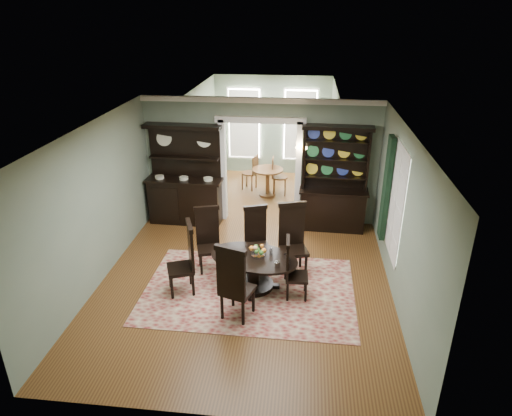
{
  "coord_description": "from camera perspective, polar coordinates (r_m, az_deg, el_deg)",
  "views": [
    {
      "loc": [
        1.04,
        -7.21,
        4.88
      ],
      "look_at": [
        0.17,
        0.6,
        1.37
      ],
      "focal_mm": 32.0,
      "sensor_mm": 36.0,
      "label": 1
    }
  ],
  "objects": [
    {
      "name": "parlor_table",
      "position": [
        12.57,
        1.45,
        3.72
      ],
      "size": [
        0.85,
        0.85,
        0.78
      ],
      "color": "brown",
      "rests_on": "parlor_floor"
    },
    {
      "name": "doorway_trim",
      "position": [
        10.77,
        0.55,
        6.44
      ],
      "size": [
        2.08,
        0.25,
        2.57
      ],
      "color": "silver",
      "rests_on": "floor"
    },
    {
      "name": "parlor",
      "position": [
        13.22,
        1.69,
        9.33
      ],
      "size": [
        3.51,
        3.5,
        3.01
      ],
      "color": "brown",
      "rests_on": "ground"
    },
    {
      "name": "wall_sconce",
      "position": [
        10.5,
        5.68,
        7.4
      ],
      "size": [
        0.27,
        0.21,
        0.21
      ],
      "color": "#CB8936",
      "rests_on": "back_wall_right"
    },
    {
      "name": "parlor_chair_right",
      "position": [
        12.69,
        2.66,
        4.15
      ],
      "size": [
        0.44,
        0.44,
        1.05
      ],
      "rotation": [
        0.0,
        0.0,
        -1.55
      ],
      "color": "brown",
      "rests_on": "parlor_floor"
    },
    {
      "name": "sideboard",
      "position": [
        11.09,
        -8.8,
        2.37
      ],
      "size": [
        1.83,
        0.7,
        2.38
      ],
      "rotation": [
        0.0,
        0.0,
        -0.03
      ],
      "color": "black",
      "rests_on": "floor"
    },
    {
      "name": "chair_near",
      "position": [
        7.54,
        -2.78,
        -9.17
      ],
      "size": [
        0.66,
        0.64,
        1.43
      ],
      "rotation": [
        0.0,
        0.0,
        -0.32
      ],
      "color": "black",
      "rests_on": "rug"
    },
    {
      "name": "chair_far_right",
      "position": [
        8.92,
        4.59,
        -3.56
      ],
      "size": [
        0.66,
        0.64,
        1.44
      ],
      "rotation": [
        0.0,
        0.0,
        3.43
      ],
      "color": "black",
      "rests_on": "rug"
    },
    {
      "name": "rug",
      "position": [
        8.66,
        -0.87,
        -10.2
      ],
      "size": [
        3.9,
        2.65,
        0.01
      ],
      "primitive_type": "cube",
      "rotation": [
        0.0,
        0.0,
        -0.01
      ],
      "color": "maroon",
      "rests_on": "floor"
    },
    {
      "name": "centerpiece",
      "position": [
        8.38,
        0.24,
        -5.67
      ],
      "size": [
        1.32,
        0.85,
        0.22
      ],
      "color": "silver",
      "rests_on": "dining_table"
    },
    {
      "name": "chair_far_mid",
      "position": [
        9.16,
        0.04,
        -3.34
      ],
      "size": [
        0.59,
        0.57,
        1.26
      ],
      "rotation": [
        0.0,
        0.0,
        3.49
      ],
      "color": "black",
      "rests_on": "rug"
    },
    {
      "name": "room",
      "position": [
        8.04,
        -1.61,
        -0.2
      ],
      "size": [
        5.51,
        6.01,
        3.01
      ],
      "color": "brown",
      "rests_on": "ground"
    },
    {
      "name": "welsh_dresser",
      "position": [
        10.74,
        9.66,
        1.91
      ],
      "size": [
        1.59,
        0.63,
        2.46
      ],
      "rotation": [
        0.0,
        0.0,
        -0.03
      ],
      "color": "black",
      "rests_on": "floor"
    },
    {
      "name": "right_window",
      "position": [
        8.93,
        16.58,
        1.48
      ],
      "size": [
        0.15,
        1.47,
        2.12
      ],
      "color": "white",
      "rests_on": "wall_right"
    },
    {
      "name": "parlor_chair_left",
      "position": [
        13.01,
        -0.56,
        4.6
      ],
      "size": [
        0.47,
        0.46,
        1.01
      ],
      "rotation": [
        0.0,
        0.0,
        1.27
      ],
      "color": "brown",
      "rests_on": "parlor_floor"
    },
    {
      "name": "chair_end_right",
      "position": [
        8.2,
        4.5,
        -7.38
      ],
      "size": [
        0.42,
        0.45,
        1.17
      ],
      "rotation": [
        0.0,
        0.0,
        -1.53
      ],
      "color": "black",
      "rests_on": "rug"
    },
    {
      "name": "dining_table",
      "position": [
        8.5,
        -0.29,
        -7.26
      ],
      "size": [
        1.92,
        1.92,
        0.66
      ],
      "rotation": [
        0.0,
        0.0,
        -0.28
      ],
      "color": "black",
      "rests_on": "rug"
    },
    {
      "name": "chair_far_left",
      "position": [
        9.09,
        -6.01,
        -3.57
      ],
      "size": [
        0.59,
        0.58,
        1.3
      ],
      "rotation": [
        0.0,
        0.0,
        3.44
      ],
      "color": "black",
      "rests_on": "rug"
    },
    {
      "name": "chair_end_left",
      "position": [
        8.36,
        -8.72,
        -6.04
      ],
      "size": [
        0.63,
        0.65,
        1.38
      ],
      "rotation": [
        0.0,
        0.0,
        1.94
      ],
      "color": "black",
      "rests_on": "rug"
    }
  ]
}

